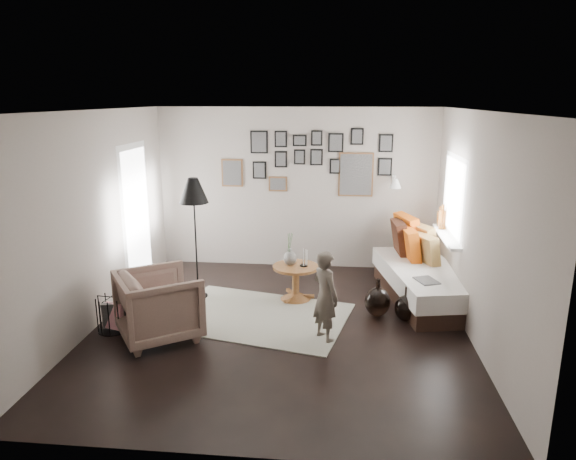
# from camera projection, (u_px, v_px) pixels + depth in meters

# --- Properties ---
(ground) EXTENTS (4.80, 4.80, 0.00)m
(ground) POSITION_uv_depth(u_px,v_px,m) (280.00, 326.00, 6.34)
(ground) COLOR black
(ground) RESTS_ON ground
(wall_back) EXTENTS (4.50, 0.00, 4.50)m
(wall_back) POSITION_uv_depth(u_px,v_px,m) (296.00, 189.00, 8.32)
(wall_back) COLOR #9F948B
(wall_back) RESTS_ON ground
(wall_front) EXTENTS (4.50, 0.00, 4.50)m
(wall_front) POSITION_uv_depth(u_px,v_px,m) (242.00, 303.00, 3.70)
(wall_front) COLOR #9F948B
(wall_front) RESTS_ON ground
(wall_left) EXTENTS (0.00, 4.80, 4.80)m
(wall_left) POSITION_uv_depth(u_px,v_px,m) (96.00, 220.00, 6.23)
(wall_left) COLOR #9F948B
(wall_left) RESTS_ON ground
(wall_right) EXTENTS (0.00, 4.80, 4.80)m
(wall_right) POSITION_uv_depth(u_px,v_px,m) (477.00, 229.00, 5.80)
(wall_right) COLOR #9F948B
(wall_right) RESTS_ON ground
(ceiling) EXTENTS (4.80, 4.80, 0.00)m
(ceiling) POSITION_uv_depth(u_px,v_px,m) (279.00, 110.00, 5.69)
(ceiling) COLOR white
(ceiling) RESTS_ON wall_back
(door_left) EXTENTS (0.00, 2.14, 2.14)m
(door_left) POSITION_uv_depth(u_px,v_px,m) (136.00, 217.00, 7.44)
(door_left) COLOR white
(door_left) RESTS_ON wall_left
(window_right) EXTENTS (0.15, 1.32, 1.30)m
(window_right) POSITION_uv_depth(u_px,v_px,m) (444.00, 230.00, 7.19)
(window_right) COLOR white
(window_right) RESTS_ON wall_right
(gallery_wall) EXTENTS (2.74, 0.03, 1.08)m
(gallery_wall) POSITION_uv_depth(u_px,v_px,m) (314.00, 162.00, 8.17)
(gallery_wall) COLOR brown
(gallery_wall) RESTS_ON wall_back
(wall_sconce) EXTENTS (0.18, 0.36, 0.16)m
(wall_sconce) POSITION_uv_depth(u_px,v_px,m) (395.00, 183.00, 7.88)
(wall_sconce) COLOR white
(wall_sconce) RESTS_ON wall_back
(rug) EXTENTS (2.52, 2.02, 0.01)m
(rug) POSITION_uv_depth(u_px,v_px,m) (258.00, 316.00, 6.61)
(rug) COLOR #EBEACE
(rug) RESTS_ON ground
(pedestal_table) EXTENTS (0.63, 0.63, 0.50)m
(pedestal_table) POSITION_uv_depth(u_px,v_px,m) (296.00, 284.00, 7.11)
(pedestal_table) COLOR brown
(pedestal_table) RESTS_ON ground
(vase) EXTENTS (0.18, 0.18, 0.45)m
(vase) POSITION_uv_depth(u_px,v_px,m) (290.00, 256.00, 7.04)
(vase) COLOR black
(vase) RESTS_ON pedestal_table
(candles) EXTENTS (0.11, 0.11, 0.23)m
(candles) POSITION_uv_depth(u_px,v_px,m) (304.00, 258.00, 7.01)
(candles) COLOR black
(candles) RESTS_ON pedestal_table
(daybed) EXTENTS (1.27, 2.24, 1.03)m
(daybed) POSITION_uv_depth(u_px,v_px,m) (422.00, 275.00, 7.18)
(daybed) COLOR black
(daybed) RESTS_ON ground
(magazine_on_daybed) EXTENTS (0.33, 0.38, 0.02)m
(magazine_on_daybed) POSITION_uv_depth(u_px,v_px,m) (427.00, 281.00, 6.52)
(magazine_on_daybed) COLOR black
(magazine_on_daybed) RESTS_ON daybed
(armchair) EXTENTS (1.21, 1.21, 0.80)m
(armchair) POSITION_uv_depth(u_px,v_px,m) (159.00, 305.00, 5.95)
(armchair) COLOR #745B4E
(armchair) RESTS_ON ground
(armchair_cushion) EXTENTS (0.51, 0.51, 0.16)m
(armchair_cushion) POSITION_uv_depth(u_px,v_px,m) (163.00, 297.00, 5.97)
(armchair_cushion) COLOR white
(armchair_cushion) RESTS_ON armchair
(floor_lamp) EXTENTS (0.40, 0.40, 1.70)m
(floor_lamp) POSITION_uv_depth(u_px,v_px,m) (194.00, 195.00, 6.89)
(floor_lamp) COLOR black
(floor_lamp) RESTS_ON ground
(magazine_basket) EXTENTS (0.38, 0.38, 0.43)m
(magazine_basket) POSITION_uv_depth(u_px,v_px,m) (112.00, 314.00, 6.17)
(magazine_basket) COLOR black
(magazine_basket) RESTS_ON ground
(demijohn_large) EXTENTS (0.33, 0.33, 0.50)m
(demijohn_large) POSITION_uv_depth(u_px,v_px,m) (377.00, 302.00, 6.60)
(demijohn_large) COLOR black
(demijohn_large) RESTS_ON ground
(demijohn_small) EXTENTS (0.29, 0.29, 0.45)m
(demijohn_small) POSITION_uv_depth(u_px,v_px,m) (406.00, 308.00, 6.45)
(demijohn_small) COLOR black
(demijohn_small) RESTS_ON ground
(child) EXTENTS (0.45, 0.47, 1.07)m
(child) POSITION_uv_depth(u_px,v_px,m) (325.00, 296.00, 5.86)
(child) COLOR #595046
(child) RESTS_ON ground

